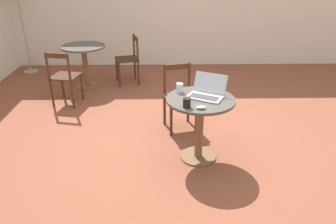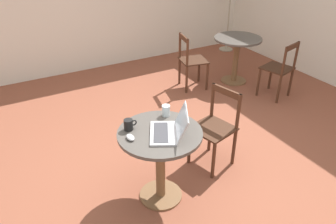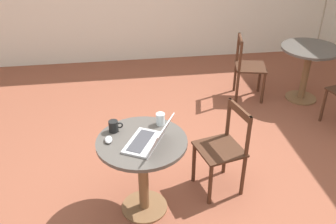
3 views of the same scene
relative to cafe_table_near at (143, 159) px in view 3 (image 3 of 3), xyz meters
name	(u,v)px [view 3 (image 3 of 3)]	position (x,y,z in m)	size (l,w,h in m)	color
ground_plane	(180,190)	(0.35, 0.18, -0.55)	(16.00, 16.00, 0.00)	brown
cafe_table_near	(143,159)	(0.00, 0.00, 0.00)	(0.73, 0.73, 0.73)	brown
cafe_table_mid	(308,61)	(2.27, 1.72, 0.00)	(0.73, 0.73, 0.73)	brown
chair_near_right	(223,149)	(0.74, 0.18, -0.12)	(0.46, 0.46, 0.84)	#472819
chair_mid_left	(247,68)	(1.53, 1.88, -0.12)	(0.46, 0.46, 0.84)	#472819
laptop	(149,140)	(0.05, -0.07, 0.23)	(0.44, 0.46, 0.22)	#B7B7BC
mouse	(108,140)	(-0.26, 0.03, 0.20)	(0.06, 0.10, 0.03)	#B7B7BC
mug	(114,126)	(-0.21, 0.16, 0.23)	(0.12, 0.08, 0.10)	black
drinking_glass	(160,119)	(0.18, 0.21, 0.24)	(0.07, 0.07, 0.10)	silver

